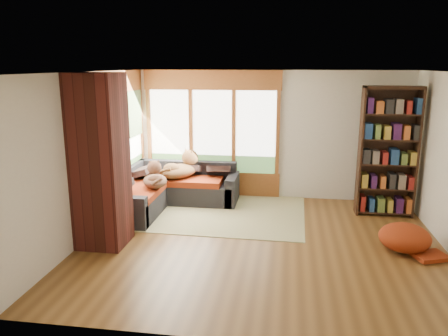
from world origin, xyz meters
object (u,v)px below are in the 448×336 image
(bookshelf, at_px, (388,152))
(dog_tan, at_px, (181,164))
(area_rug, at_px, (219,212))
(brick_chimney, at_px, (100,162))
(pouf, at_px, (405,237))
(sectional_sofa, at_px, (168,189))
(dog_brindle, at_px, (155,175))

(bookshelf, height_order, dog_tan, bookshelf)
(area_rug, relative_size, dog_tan, 3.31)
(brick_chimney, relative_size, dog_tan, 2.73)
(pouf, bearing_deg, bookshelf, 89.39)
(sectional_sofa, bearing_deg, area_rug, -22.91)
(sectional_sofa, height_order, dog_tan, dog_tan)
(brick_chimney, xyz_separation_m, dog_tan, (0.68, 2.23, -0.53))
(pouf, bearing_deg, area_rug, 156.94)
(sectional_sofa, distance_m, bookshelf, 4.19)
(area_rug, relative_size, pouf, 4.21)
(sectional_sofa, height_order, bookshelf, bookshelf)
(bookshelf, bearing_deg, area_rug, -173.39)
(brick_chimney, relative_size, area_rug, 0.82)
(pouf, xyz_separation_m, dog_brindle, (-4.17, 1.12, 0.52))
(area_rug, xyz_separation_m, dog_tan, (-0.84, 0.55, 0.77))
(bookshelf, bearing_deg, sectional_sofa, 179.75)
(brick_chimney, bearing_deg, area_rug, 47.82)
(brick_chimney, xyz_separation_m, dog_brindle, (0.35, 1.52, -0.57))
(dog_tan, distance_m, dog_brindle, 0.78)
(brick_chimney, distance_m, dog_tan, 2.39)
(brick_chimney, relative_size, dog_brindle, 3.30)
(dog_brindle, bearing_deg, brick_chimney, 148.08)
(brick_chimney, bearing_deg, sectional_sofa, 77.71)
(dog_brindle, bearing_deg, area_rug, -101.02)
(sectional_sofa, xyz_separation_m, area_rug, (1.08, -0.37, -0.30))
(area_rug, xyz_separation_m, bookshelf, (3.02, 0.35, 1.17))
(pouf, distance_m, dog_tan, 4.29)
(brick_chimney, bearing_deg, bookshelf, 24.09)
(brick_chimney, distance_m, area_rug, 2.61)
(brick_chimney, bearing_deg, pouf, 5.09)
(area_rug, height_order, pouf, pouf)
(pouf, distance_m, dog_brindle, 4.35)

